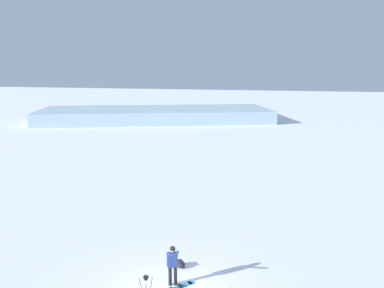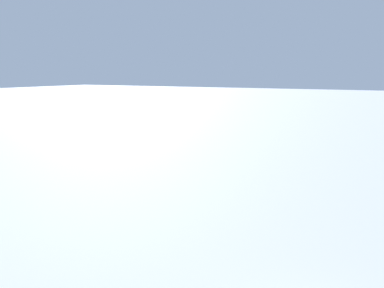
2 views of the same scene
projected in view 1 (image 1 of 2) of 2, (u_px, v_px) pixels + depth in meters
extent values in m
cylinder|color=black|center=(175.00, 275.00, 16.38)|extent=(0.14, 0.14, 0.83)
cylinder|color=black|center=(170.00, 276.00, 16.35)|extent=(0.14, 0.14, 0.83)
cube|color=navy|center=(173.00, 260.00, 16.23)|extent=(0.39, 0.47, 0.59)
sphere|color=tan|center=(173.00, 250.00, 16.15)|extent=(0.23, 0.23, 0.23)
sphere|color=black|center=(172.00, 249.00, 16.14)|extent=(0.24, 0.24, 0.24)
cylinder|color=navy|center=(178.00, 253.00, 15.94)|extent=(0.53, 0.29, 0.41)
cylinder|color=navy|center=(168.00, 260.00, 16.22)|extent=(0.09, 0.09, 0.59)
cylinder|color=teal|center=(191.00, 283.00, 16.60)|extent=(0.28, 0.28, 0.02)
cube|color=black|center=(180.00, 286.00, 16.26)|extent=(0.23, 0.24, 0.08)
cube|color=black|center=(146.00, 279.00, 14.38)|extent=(0.10, 0.10, 0.06)
cube|color=black|center=(146.00, 277.00, 14.36)|extent=(0.12, 0.16, 0.10)
ellipsoid|color=black|center=(180.00, 264.00, 17.88)|extent=(0.68, 0.66, 0.31)
cube|color=#2C2C33|center=(180.00, 262.00, 17.86)|extent=(0.41, 0.39, 0.08)
cube|color=#9AB4C1|center=(156.00, 115.00, 67.72)|extent=(26.71, 40.57, 2.07)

